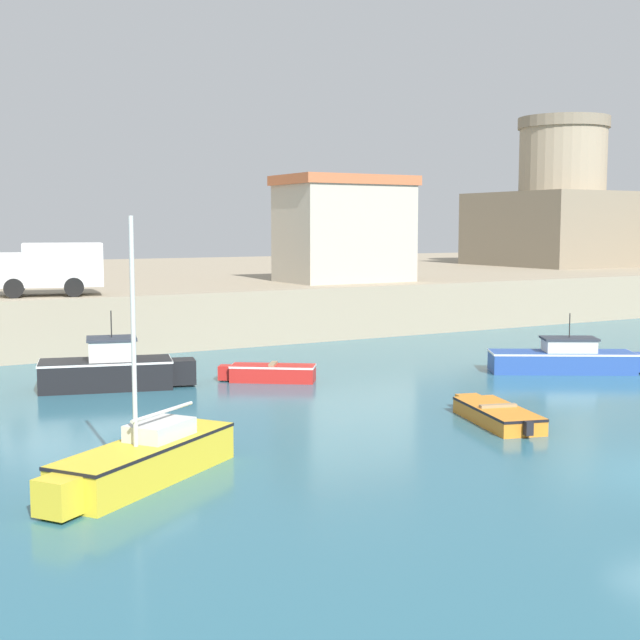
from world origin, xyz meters
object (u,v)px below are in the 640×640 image
harbor_shed_near_wharf (344,228)px  truck_on_quay (51,267)px  sailboat_yellow_5 (144,458)px  motorboat_black_6 (112,369)px  dinghy_red_3 (270,372)px  fortress (561,213)px  motorboat_blue_4 (566,359)px  dinghy_orange_8 (496,414)px

harbor_shed_near_wharf → truck_on_quay: bearing=-172.5°
harbor_shed_near_wharf → sailboat_yellow_5: bearing=-129.8°
motorboat_black_6 → truck_on_quay: (0.09, 8.76, 3.10)m
dinghy_red_3 → harbor_shed_near_wharf: (10.49, 12.29, 4.97)m
truck_on_quay → sailboat_yellow_5: bearing=-97.8°
truck_on_quay → fortress: bearing=15.1°
dinghy_red_3 → harbor_shed_near_wharf: bearing=49.5°
motorboat_blue_4 → motorboat_black_6: motorboat_black_6 is taller
sailboat_yellow_5 → truck_on_quay: sailboat_yellow_5 is taller
dinghy_red_3 → motorboat_blue_4: 11.12m
dinghy_orange_8 → harbor_shed_near_wharf: size_ratio=0.62×
dinghy_orange_8 → truck_on_quay: bearing=111.7°
dinghy_red_3 → motorboat_blue_4: bearing=-19.6°
truck_on_quay → harbor_shed_near_wharf: bearing=7.5°
dinghy_red_3 → motorboat_black_6: (-5.21, 1.47, 0.32)m
sailboat_yellow_5 → fortress: bearing=35.9°
fortress → dinghy_red_3: bearing=-148.8°
harbor_shed_near_wharf → fortress: bearing=19.8°
fortress → sailboat_yellow_5: bearing=-144.1°
dinghy_orange_8 → harbor_shed_near_wharf: (7.98, 21.30, 5.03)m
harbor_shed_near_wharf → truck_on_quay: 15.83m
dinghy_orange_8 → fortress: fortress is taller
sailboat_yellow_5 → truck_on_quay: bearing=82.2°
dinghy_red_3 → truck_on_quay: (-5.12, 10.23, 3.42)m
fortress → truck_on_quay: (-39.62, -10.69, -2.58)m
harbor_shed_near_wharf → motorboat_blue_4: bearing=-90.1°
dinghy_orange_8 → fortress: size_ratio=0.39×
dinghy_orange_8 → truck_on_quay: truck_on_quay is taller
motorboat_blue_4 → truck_on_quay: 21.17m
dinghy_red_3 → harbor_shed_near_wharf: 16.91m
motorboat_black_6 → dinghy_orange_8: motorboat_black_6 is taller
motorboat_black_6 → fortress: bearing=26.1°
motorboat_black_6 → truck_on_quay: size_ratio=1.15×
motorboat_black_6 → harbor_shed_near_wharf: harbor_shed_near_wharf is taller
sailboat_yellow_5 → dinghy_orange_8: 10.38m
dinghy_red_3 → sailboat_yellow_5: bearing=-129.0°
truck_on_quay → dinghy_orange_8: bearing=-68.3°
motorboat_blue_4 → sailboat_yellow_5: 19.26m
motorboat_blue_4 → harbor_shed_near_wharf: bearing=89.9°
motorboat_black_6 → truck_on_quay: truck_on_quay is taller
motorboat_black_6 → harbor_shed_near_wharf: (15.70, 10.83, 4.65)m
sailboat_yellow_5 → dinghy_orange_8: size_ratio=1.36×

